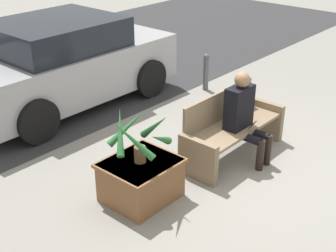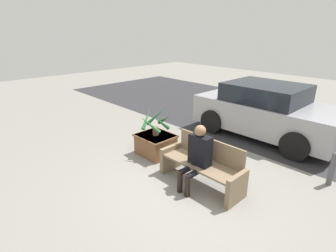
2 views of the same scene
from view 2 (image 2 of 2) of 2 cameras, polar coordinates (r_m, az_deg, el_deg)
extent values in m
plane|color=gray|center=(5.35, 3.84, -12.42)|extent=(30.00, 30.00, 0.00)
cube|color=#2D2D30|center=(9.54, 25.74, 0.57)|extent=(20.00, 6.00, 0.01)
cube|color=#7A664C|center=(5.72, 0.71, -6.88)|extent=(0.09, 0.59, 0.56)
cube|color=#7A664C|center=(4.84, 14.76, -13.08)|extent=(0.09, 0.59, 0.56)
cube|color=#7A664C|center=(5.15, 7.15, -8.24)|extent=(1.55, 0.54, 0.04)
cube|color=#7A664C|center=(5.24, 9.20, -4.95)|extent=(1.55, 0.04, 0.43)
cube|color=black|center=(4.98, 7.01, -5.25)|extent=(0.43, 0.22, 0.59)
sphere|color=#8C6647|center=(4.81, 7.06, -1.02)|extent=(0.21, 0.21, 0.21)
cylinder|color=black|center=(5.04, 4.38, -9.25)|extent=(0.11, 0.44, 0.11)
cylinder|color=black|center=(4.94, 6.05, -10.02)|extent=(0.11, 0.44, 0.11)
cylinder|color=black|center=(5.00, 2.59, -11.97)|extent=(0.10, 0.10, 0.44)
cylinder|color=black|center=(4.89, 4.25, -12.81)|extent=(0.10, 0.10, 0.44)
cube|color=black|center=(4.91, 5.18, -8.08)|extent=(0.07, 0.09, 0.12)
cube|color=brown|center=(6.40, -2.69, -4.07)|extent=(0.80, 0.71, 0.51)
cube|color=brown|center=(6.31, -2.72, -2.13)|extent=(0.85, 0.76, 0.04)
cylinder|color=brown|center=(6.26, -2.74, -1.12)|extent=(0.14, 0.14, 0.20)
cone|color=#26602D|center=(5.99, -1.67, 0.88)|extent=(0.17, 0.51, 0.46)
cone|color=#26602D|center=(6.30, -0.77, 1.46)|extent=(0.56, 0.20, 0.38)
cone|color=#26602D|center=(6.37, -2.67, 2.12)|extent=(0.41, 0.42, 0.47)
cone|color=#26602D|center=(6.25, -4.68, 1.65)|extent=(0.31, 0.49, 0.46)
cone|color=#26602D|center=(5.97, -3.95, 0.32)|extent=(0.55, 0.28, 0.38)
cube|color=#99999E|center=(7.88, 20.57, 2.21)|extent=(3.88, 1.80, 0.79)
cube|color=black|center=(7.77, 20.50, 6.86)|extent=(2.02, 1.66, 0.48)
cylinder|color=black|center=(6.76, 25.86, -3.98)|extent=(0.69, 0.18, 0.69)
cylinder|color=black|center=(8.39, 30.42, -0.29)|extent=(0.69, 0.18, 0.69)
cylinder|color=black|center=(7.82, 9.48, 0.96)|extent=(0.69, 0.18, 0.69)
cylinder|color=black|center=(9.26, 16.29, 3.46)|extent=(0.69, 0.18, 0.69)
cylinder|color=#4C4C51|center=(6.06, 32.03, -8.27)|extent=(0.10, 0.10, 0.62)
sphere|color=#4C4C51|center=(5.93, 32.63, -5.36)|extent=(0.11, 0.11, 0.11)
camera|label=1|loc=(7.80, -42.86, 18.12)|focal=50.00mm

